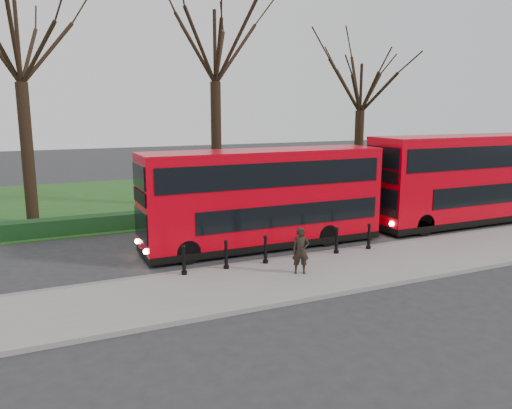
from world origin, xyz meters
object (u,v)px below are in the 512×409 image
bus_lead (264,199)px  bus_rear (471,179)px  bollard_row (284,248)px  pedestrian (301,251)px

bus_lead → bus_rear: bus_rear is taller
bus_rear → bus_lead: bearing=178.8°
bollard_row → bus_rear: bearing=11.0°
bus_rear → pedestrian: bearing=-162.1°
bollard_row → bus_lead: (0.35, 2.55, 1.42)m
pedestrian → bollard_row: bearing=105.7°
bollard_row → bus_rear: size_ratio=0.71×
bus_rear → pedestrian: size_ratio=6.91×
bollard_row → pedestrian: 1.60m
bollard_row → pedestrian: (-0.18, -1.56, 0.31)m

